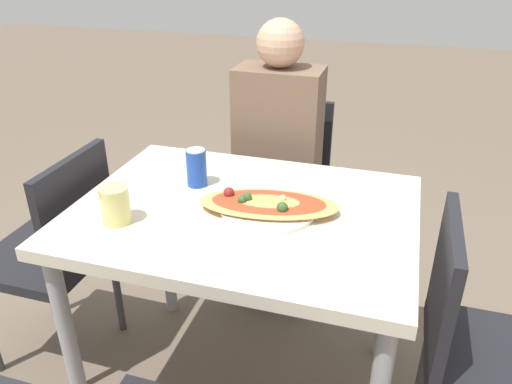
# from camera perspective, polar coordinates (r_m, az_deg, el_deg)

# --- Properties ---
(dining_table) EXTENTS (1.03, 0.77, 0.77)m
(dining_table) POSITION_cam_1_polar(r_m,az_deg,el_deg) (1.56, -1.36, -4.81)
(dining_table) COLOR beige
(dining_table) RESTS_ON ground_plane
(chair_far_seated) EXTENTS (0.40, 0.40, 0.87)m
(chair_far_seated) POSITION_cam_1_polar(r_m,az_deg,el_deg) (2.26, 3.03, 0.82)
(chair_far_seated) COLOR black
(chair_far_seated) RESTS_ON ground_plane
(chair_side_left) EXTENTS (0.40, 0.40, 0.87)m
(chair_side_left) POSITION_cam_1_polar(r_m,az_deg,el_deg) (1.95, -21.82, -5.97)
(chair_side_left) COLOR black
(chair_side_left) RESTS_ON ground_plane
(chair_side_right) EXTENTS (0.40, 0.40, 0.87)m
(chair_side_right) POSITION_cam_1_polar(r_m,az_deg,el_deg) (1.56, 24.03, -15.72)
(chair_side_right) COLOR black
(chair_side_right) RESTS_ON ground_plane
(person_seated) EXTENTS (0.34, 0.23, 1.24)m
(person_seated) POSITION_cam_1_polar(r_m,az_deg,el_deg) (2.07, 2.43, 4.85)
(person_seated) COLOR #2D2D38
(person_seated) RESTS_ON ground_plane
(pizza_main) EXTENTS (0.44, 0.29, 0.06)m
(pizza_main) POSITION_cam_1_polar(r_m,az_deg,el_deg) (1.49, 1.38, -1.52)
(pizza_main) COLOR white
(pizza_main) RESTS_ON dining_table
(soda_can) EXTENTS (0.07, 0.07, 0.12)m
(soda_can) POSITION_cam_1_polar(r_m,az_deg,el_deg) (1.64, -6.81, 2.79)
(soda_can) COLOR #1E47B2
(soda_can) RESTS_ON dining_table
(drink_glass) EXTENTS (0.08, 0.08, 0.11)m
(drink_glass) POSITION_cam_1_polar(r_m,az_deg,el_deg) (1.47, -15.76, -1.42)
(drink_glass) COLOR #E0DB7F
(drink_glass) RESTS_ON dining_table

